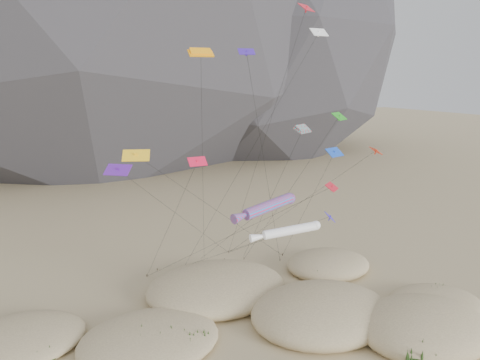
% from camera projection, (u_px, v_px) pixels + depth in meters
% --- Properties ---
extents(ground, '(500.00, 500.00, 0.00)m').
position_uv_depth(ground, '(306.00, 355.00, 41.49)').
color(ground, '#CCB789').
rests_on(ground, ground).
extents(dunes, '(51.26, 35.20, 4.11)m').
position_uv_depth(dunes, '(265.00, 329.00, 44.34)').
color(dunes, '#CCB789').
rests_on(dunes, ground).
extents(dune_grass, '(42.85, 28.16, 1.55)m').
position_uv_depth(dune_grass, '(287.00, 327.00, 44.50)').
color(dune_grass, black).
rests_on(dune_grass, ground).
extents(kite_stakes, '(18.69, 5.85, 0.30)m').
position_uv_depth(kite_stakes, '(220.00, 262.00, 61.82)').
color(kite_stakes, '#3F2D1E').
rests_on(kite_stakes, ground).
extents(rainbow_tube_kite, '(7.95, 19.63, 12.82)m').
position_uv_depth(rainbow_tube_kite, '(267.00, 207.00, 44.97)').
color(rainbow_tube_kite, '#E51849').
rests_on(rainbow_tube_kite, ground).
extents(white_tube_kite, '(9.21, 18.38, 10.33)m').
position_uv_depth(white_tube_kite, '(287.00, 231.00, 45.11)').
color(white_tube_kite, white).
rests_on(white_tube_kite, ground).
extents(orange_parafoil, '(6.43, 13.25, 26.88)m').
position_uv_depth(orange_parafoil, '(201.00, 57.00, 44.56)').
color(orange_parafoil, '#FF9C0D').
rests_on(orange_parafoil, ground).
extents(multi_parafoil, '(2.55, 14.93, 19.38)m').
position_uv_depth(multi_parafoil, '(302.00, 131.00, 48.09)').
color(multi_parafoil, red).
rests_on(multi_parafoil, ground).
extents(delta_kites, '(33.32, 21.58, 31.51)m').
position_uv_depth(delta_kites, '(276.00, 134.00, 49.62)').
color(delta_kites, blue).
rests_on(delta_kites, ground).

